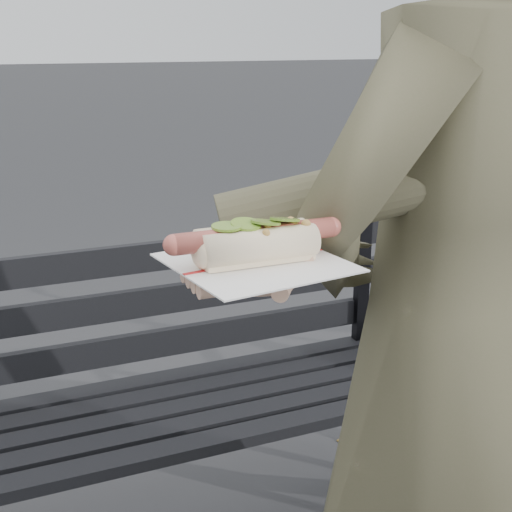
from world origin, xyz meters
The scene contains 3 objects.
park_bench centered at (0.02, 0.82, 0.52)m, with size 1.50×0.44×0.88m.
person centered at (0.28, -0.01, 0.91)m, with size 0.66×0.44×1.82m, color #4D4C33.
held_hotdog centered at (0.08, -0.06, 1.19)m, with size 0.62×0.32×0.20m.
Camera 1 is at (-0.42, -0.87, 1.41)m, focal length 50.00 mm.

